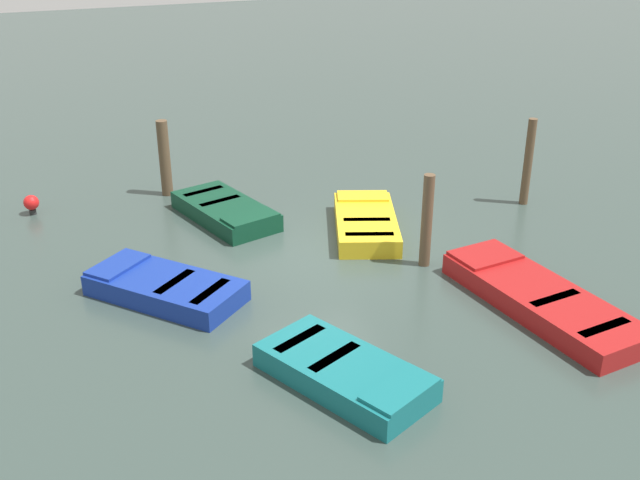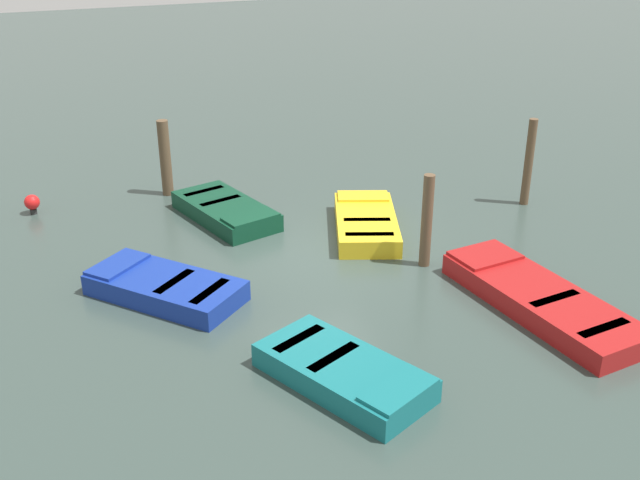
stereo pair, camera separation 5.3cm
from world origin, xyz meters
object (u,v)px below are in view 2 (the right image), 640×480
object	(u,v)px
mooring_piling_far_right	(165,158)
mooring_piling_near_left	(529,162)
rowboat_blue	(164,287)
rowboat_red	(540,299)
rowboat_teal	(344,372)
rowboat_yellow	(366,223)
mooring_piling_mid_left	(427,221)
rowboat_dark_green	(226,211)
marker_buoy	(32,203)

from	to	relation	value
mooring_piling_far_right	mooring_piling_near_left	world-z (taller)	mooring_piling_near_left
rowboat_blue	mooring_piling_far_right	size ratio (longest dim) A/B	1.61
rowboat_red	mooring_piling_near_left	distance (m)	5.34
mooring_piling_far_right	rowboat_teal	bearing A→B (deg)	95.97
rowboat_yellow	mooring_piling_mid_left	xyz separation A→B (m)	(-0.42, 1.97, 0.77)
mooring_piling_mid_left	rowboat_yellow	bearing A→B (deg)	-78.11
rowboat_dark_green	mooring_piling_mid_left	bearing A→B (deg)	24.11
rowboat_blue	mooring_piling_mid_left	bearing A→B (deg)	-137.30
rowboat_blue	marker_buoy	bearing A→B (deg)	-18.28
rowboat_dark_green	mooring_piling_mid_left	world-z (taller)	mooring_piling_mid_left
mooring_piling_near_left	mooring_piling_mid_left	distance (m)	4.43
mooring_piling_near_left	mooring_piling_mid_left	size ratio (longest dim) A/B	1.09
mooring_piling_mid_left	marker_buoy	size ratio (longest dim) A/B	4.11
rowboat_yellow	mooring_piling_mid_left	distance (m)	2.16
rowboat_teal	marker_buoy	distance (m)	9.99
rowboat_yellow	mooring_piling_mid_left	world-z (taller)	mooring_piling_mid_left
rowboat_yellow	rowboat_blue	xyz separation A→B (m)	(4.83, 1.36, -0.00)
mooring_piling_near_left	mooring_piling_far_right	bearing A→B (deg)	-25.70
rowboat_teal	mooring_piling_near_left	world-z (taller)	mooring_piling_near_left
rowboat_teal	marker_buoy	bearing A→B (deg)	-179.63
rowboat_teal	rowboat_blue	world-z (taller)	same
rowboat_red	marker_buoy	distance (m)	11.82
rowboat_red	rowboat_yellow	bearing A→B (deg)	12.50
mooring_piling_far_right	mooring_piling_mid_left	xyz separation A→B (m)	(-4.13, 5.94, 0.02)
rowboat_red	mooring_piling_mid_left	size ratio (longest dim) A/B	2.17
marker_buoy	rowboat_yellow	bearing A→B (deg)	150.97
rowboat_teal	rowboat_dark_green	bearing A→B (deg)	155.42
mooring_piling_mid_left	marker_buoy	xyz separation A→B (m)	(7.39, -5.85, -0.70)
rowboat_red	rowboat_dark_green	world-z (taller)	same
mooring_piling_near_left	rowboat_teal	bearing A→B (deg)	36.54
mooring_piling_near_left	rowboat_blue	bearing A→B (deg)	8.92
rowboat_red	rowboat_teal	bearing A→B (deg)	94.24
rowboat_dark_green	rowboat_blue	bearing A→B (deg)	-48.39
rowboat_blue	mooring_piling_near_left	xyz separation A→B (m)	(-9.17, -1.44, 0.86)
rowboat_yellow	rowboat_dark_green	distance (m)	3.33
rowboat_red	mooring_piling_far_right	world-z (taller)	mooring_piling_far_right
rowboat_red	mooring_piling_near_left	xyz separation A→B (m)	(-2.83, -4.44, 0.86)
rowboat_teal	mooring_piling_far_right	world-z (taller)	mooring_piling_far_right
rowboat_yellow	rowboat_dark_green	size ratio (longest dim) A/B	1.00
rowboat_blue	mooring_piling_mid_left	world-z (taller)	mooring_piling_mid_left
rowboat_blue	rowboat_dark_green	bearing A→B (deg)	-73.37
rowboat_red	mooring_piling_mid_left	bearing A→B (deg)	18.07
rowboat_blue	rowboat_red	bearing A→B (deg)	-155.90
mooring_piling_near_left	rowboat_red	bearing A→B (deg)	57.51
mooring_piling_mid_left	marker_buoy	bearing A→B (deg)	-38.34
rowboat_red	mooring_piling_far_right	xyz separation A→B (m)	(5.23, -8.32, 0.75)
rowboat_dark_green	marker_buoy	size ratio (longest dim) A/B	6.51
rowboat_red	rowboat_dark_green	size ratio (longest dim) A/B	1.37
rowboat_dark_green	marker_buoy	world-z (taller)	marker_buoy
mooring_piling_far_right	marker_buoy	distance (m)	3.33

